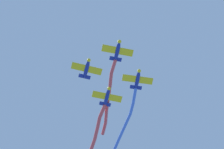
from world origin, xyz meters
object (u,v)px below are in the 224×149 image
at_px(airplane_left_wing, 137,79).
at_px(airplane_right_wing, 87,69).
at_px(airplane_lead, 117,50).
at_px(airplane_slot, 107,97).

height_order(airplane_left_wing, airplane_right_wing, airplane_right_wing).
bearing_deg(airplane_right_wing, airplane_lead, 42.05).
bearing_deg(airplane_slot, airplane_lead, -1.29).
bearing_deg(airplane_right_wing, airplane_slot, 132.10).
distance_m(airplane_left_wing, airplane_slot, 8.16).
height_order(airplane_lead, airplane_left_wing, airplane_lead).
height_order(airplane_left_wing, airplane_slot, airplane_slot).
xyz_separation_m(airplane_left_wing, airplane_slot, (8.11, 0.92, 0.20)).
xyz_separation_m(airplane_lead, airplane_right_wing, (8.11, 0.92, 0.30)).
xyz_separation_m(airplane_lead, airplane_left_wing, (0.93, -8.11, -0.40)).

